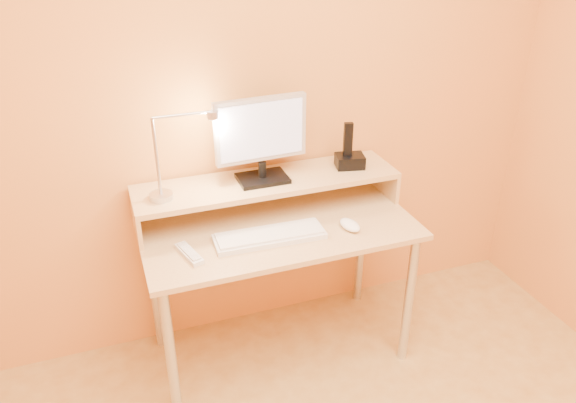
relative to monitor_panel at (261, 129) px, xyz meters
name	(u,v)px	position (x,y,z in m)	size (l,w,h in m)	color
wall_back	(254,89)	(0.02, 0.16, 0.13)	(3.00, 0.04, 2.50)	#C88841
desk_leg_fl	(171,358)	(-0.53, -0.41, -0.77)	(0.04, 0.04, 0.69)	silver
desk_leg_fr	(409,300)	(0.57, -0.41, -0.77)	(0.04, 0.04, 0.69)	silver
desk_leg_bl	(154,288)	(-0.53, 0.09, -0.77)	(0.04, 0.04, 0.69)	silver
desk_leg_br	(361,246)	(0.57, 0.09, -0.77)	(0.04, 0.04, 0.69)	silver
desk_lower	(279,228)	(0.02, -0.16, -0.41)	(1.20, 0.60, 0.03)	tan
shelf_riser_left	(136,219)	(-0.57, -0.01, -0.33)	(0.02, 0.30, 0.14)	tan
shelf_riser_right	(383,179)	(0.61, -0.01, -0.33)	(0.02, 0.30, 0.14)	tan
desk_shelf	(268,182)	(0.02, -0.01, -0.25)	(1.20, 0.30, 0.03)	tan
monitor_foot	(263,178)	(0.00, -0.01, -0.23)	(0.22, 0.16, 0.02)	black
monitor_neck	(262,169)	(0.00, -0.01, -0.19)	(0.04, 0.04, 0.07)	black
monitor_panel	(261,129)	(0.00, 0.00, 0.00)	(0.41, 0.04, 0.28)	#B0B1B5
monitor_back	(259,127)	(0.00, 0.02, 0.00)	(0.37, 0.01, 0.24)	black
monitor_screen	(262,131)	(0.00, -0.02, 0.00)	(0.37, 0.00, 0.24)	silver
lamp_base	(161,196)	(-0.45, -0.04, -0.23)	(0.10, 0.10, 0.03)	silver
lamp_post	(157,157)	(-0.45, -0.04, -0.05)	(0.01, 0.01, 0.33)	silver
lamp_arm	(183,115)	(-0.33, -0.04, 0.12)	(0.01, 0.01, 0.24)	silver
lamp_head	(213,115)	(-0.21, -0.04, 0.10)	(0.04, 0.04, 0.03)	silver
lamp_bulb	(213,119)	(-0.21, -0.04, 0.09)	(0.03, 0.03, 0.00)	#FFEAC6
phone_dock	(350,161)	(0.43, -0.01, -0.21)	(0.13, 0.10, 0.06)	black
phone_handset	(348,139)	(0.41, -0.01, -0.10)	(0.04, 0.03, 0.16)	black
phone_led	(363,164)	(0.47, -0.06, -0.21)	(0.01, 0.00, 0.04)	#2528F7
keyboard	(270,237)	(-0.05, -0.25, -0.39)	(0.47, 0.15, 0.02)	silver
mouse	(350,225)	(0.31, -0.29, -0.38)	(0.07, 0.12, 0.04)	white
remote_control	(189,254)	(-0.39, -0.26, -0.39)	(0.05, 0.18, 0.02)	silver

